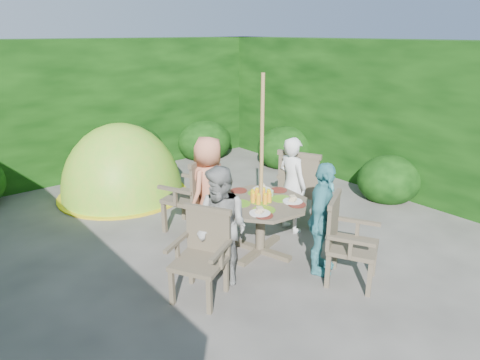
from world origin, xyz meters
TOP-DOWN VIEW (x-y plane):
  - ground at (0.00, 0.00)m, footprint 60.00×60.00m
  - hedge_enclosure at (0.00, 1.33)m, footprint 9.00×9.00m
  - patio_table at (0.48, -0.64)m, footprint 1.47×1.47m
  - parasol_pole at (0.48, -0.64)m, footprint 0.05×0.05m
  - garden_chair_right at (1.53, -0.34)m, footprint 0.75×0.79m
  - garden_chair_left at (-0.58, -0.93)m, footprint 0.68×0.70m
  - garden_chair_back at (0.18, 0.41)m, footprint 0.77×0.73m
  - garden_chair_front at (0.77, -1.70)m, footprint 0.73×0.70m
  - child_right at (1.25, -0.41)m, footprint 0.34×0.50m
  - child_left at (-0.29, -0.86)m, footprint 0.64×0.74m
  - child_back at (0.26, 0.13)m, footprint 0.79×0.66m
  - child_front at (0.71, -1.41)m, footprint 0.82×0.66m
  - dome_tent at (0.01, 2.30)m, footprint 2.30×2.30m

SIDE VIEW (x-z plane):
  - ground at x=0.00m, z-range 0.00..0.00m
  - dome_tent at x=0.01m, z-range -1.22..1.22m
  - garden_chair_left at x=-0.58m, z-range 0.03..0.93m
  - garden_chair_front at x=0.77m, z-range 0.03..0.97m
  - garden_chair_back at x=0.18m, z-range 0.03..1.05m
  - garden_chair_right at x=1.53m, z-range 0.04..1.08m
  - patio_table at x=0.48m, z-range 0.17..0.99m
  - child_front at x=0.71m, z-range 0.00..1.31m
  - child_left at x=-0.29m, z-range 0.00..1.32m
  - child_right at x=1.25m, z-range 0.00..1.32m
  - child_back at x=0.26m, z-range 0.00..1.38m
  - parasol_pole at x=0.48m, z-range 0.00..2.20m
  - hedge_enclosure at x=0.00m, z-range 0.00..2.50m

